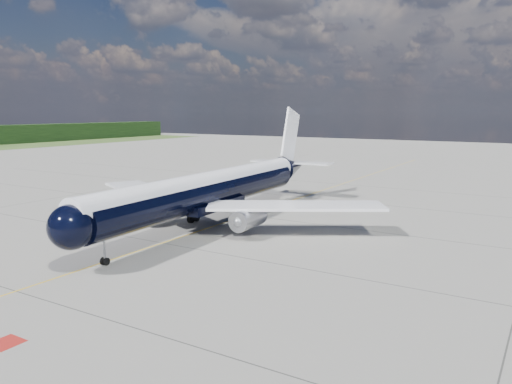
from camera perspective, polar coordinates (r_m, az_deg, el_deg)
ground at (r=64.20m, az=1.37°, el=-1.88°), size 320.00×320.00×0.00m
taxiway_centerline at (r=60.02m, az=-1.03°, el=-2.66°), size 0.16×160.00×0.01m
red_marking at (r=31.27m, az=-26.66°, el=-15.14°), size 1.60×1.60×0.01m
main_airliner at (r=54.28m, az=-4.79°, el=0.34°), size 36.79×44.82×12.95m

